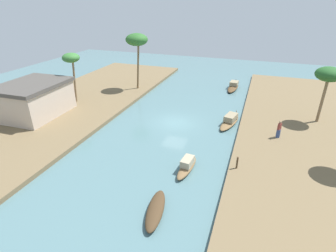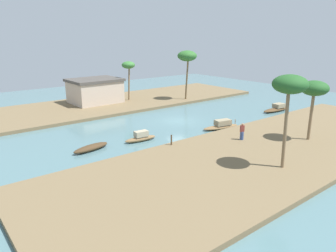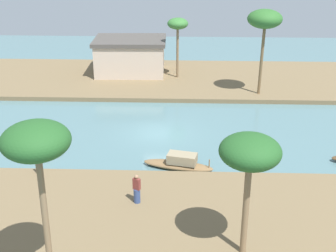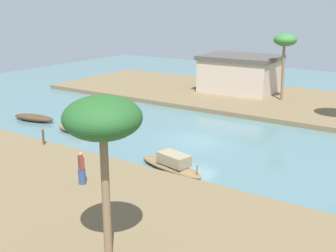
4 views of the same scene
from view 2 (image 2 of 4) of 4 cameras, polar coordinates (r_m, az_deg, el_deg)
The scene contains 14 objects.
river_water at distance 40.05m, azimuth 1.89°, elevation 0.92°, with size 72.46×72.46×0.00m, color slate.
riverbank_left at distance 31.28m, azimuth 18.25°, elevation -3.90°, with size 45.12×13.73×0.39m, color brown.
riverbank_right at distance 50.95m, azimuth -8.07°, elevation 4.26°, with size 45.12×13.73×0.39m, color brown.
sampan_with_red_awning at distance 47.65m, azimuth 18.83°, elevation 2.96°, with size 5.08×1.54×1.05m.
sampan_upstream_small at distance 32.45m, azimuth -4.91°, elevation -2.04°, with size 3.52×1.19×1.05m.
sampan_open_hull at distance 30.65m, azimuth -13.58°, elevation -3.78°, with size 3.85×1.70×0.55m.
sampan_foreground at distance 37.07m, azimuth 9.51°, elevation 0.08°, with size 4.72×2.14×1.05m.
person_on_near_bank at distance 32.28m, azimuth 13.07°, elevation -1.18°, with size 0.49×0.49×1.68m.
mooring_post at distance 30.02m, azimuth 0.61°, elevation -2.49°, with size 0.14×0.14×0.99m, color #4C3823.
palm_tree_left_near at distance 25.17m, azimuth 20.95°, elevation 6.67°, with size 2.59×2.59×7.24m.
palm_tree_left_far at distance 33.58m, azimuth 24.67°, elevation 5.99°, with size 2.65×2.65×5.85m.
palm_tree_right_tall at distance 50.52m, azimuth -7.09°, elevation 10.56°, with size 2.06×2.06×6.09m.
palm_tree_right_short at distance 50.86m, azimuth 3.44°, elevation 12.28°, with size 3.03×3.03×7.69m.
riverside_building at distance 50.14m, azimuth -12.90°, elevation 6.20°, with size 7.60×6.06×3.64m.
Camera 2 is at (-24.94, -29.57, 10.39)m, focal length 34.13 mm.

